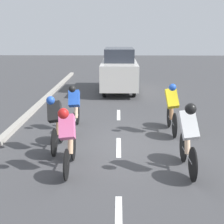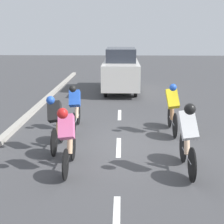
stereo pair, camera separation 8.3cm
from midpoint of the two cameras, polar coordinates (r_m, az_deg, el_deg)
name	(u,v)px [view 1 (the left image)]	position (r m, az deg, el deg)	size (l,w,h in m)	color
ground_plane	(119,144)	(8.39, 0.94, -5.93)	(60.00, 60.00, 0.00)	#424244
lane_stripe_near	(119,219)	(5.34, 0.76, -18.93)	(0.12, 1.40, 0.01)	white
lane_stripe_mid	(119,147)	(8.20, 0.93, -6.42)	(0.12, 1.40, 0.01)	white
lane_stripe_far	(119,115)	(11.24, 1.01, -0.51)	(0.12, 1.40, 0.01)	white
cyclist_pink	(68,137)	(6.70, -8.42, -4.51)	(0.37, 1.66, 1.46)	black
cyclist_black	(56,122)	(7.92, -10.52, -1.75)	(0.40, 1.66, 1.45)	black
cyclist_yellow	(172,107)	(9.26, 10.64, 0.85)	(0.40, 1.72, 1.52)	black
cyclist_blue	(75,106)	(9.46, -7.09, 1.05)	(0.35, 1.67, 1.42)	black
cyclist_white	(189,136)	(6.72, 13.48, -4.21)	(0.40, 1.67, 1.58)	black
support_car	(119,70)	(15.47, 1.16, 7.69)	(1.70, 4.24, 2.10)	black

